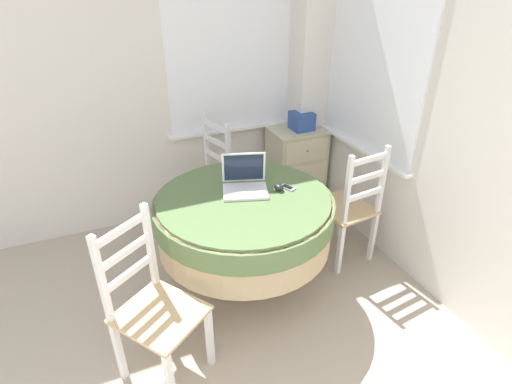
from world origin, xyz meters
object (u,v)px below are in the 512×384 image
at_px(laptop, 245,183).
at_px(dining_chair_near_right_window, 348,208).
at_px(dining_chair_near_back_window, 205,181).
at_px(storage_box, 302,121).
at_px(dining_chair_camera_near, 153,308).
at_px(corner_cabinet, 296,166).
at_px(round_dining_table, 244,217).
at_px(cell_phone, 288,187).
at_px(computer_mouse, 279,187).

xyz_separation_m(laptop, dining_chair_near_right_window, (0.80, -0.09, -0.34)).
distance_m(dining_chair_near_back_window, storage_box, 1.03).
relative_size(dining_chair_camera_near, corner_cabinet, 1.29).
bearing_deg(round_dining_table, storage_box, 44.87).
height_order(round_dining_table, dining_chair_near_back_window, dining_chair_near_back_window).
distance_m(laptop, dining_chair_near_back_window, 0.83).
xyz_separation_m(laptop, cell_phone, (0.27, -0.09, -0.05)).
bearing_deg(dining_chair_near_back_window, cell_phone, -68.23).
bearing_deg(storage_box, dining_chair_near_right_window, -95.28).
distance_m(dining_chair_near_back_window, dining_chair_camera_near, 1.47).
relative_size(laptop, dining_chair_near_right_window, 0.36).
xyz_separation_m(round_dining_table, dining_chair_near_right_window, (0.84, -0.00, -0.13)).
distance_m(cell_phone, dining_chair_near_back_window, 0.96).
xyz_separation_m(round_dining_table, corner_cabinet, (0.90, 0.95, -0.21)).
relative_size(dining_chair_near_right_window, corner_cabinet, 1.29).
bearing_deg(cell_phone, corner_cabinet, 58.35).
xyz_separation_m(computer_mouse, dining_chair_camera_near, (-0.95, -0.45, -0.31)).
bearing_deg(cell_phone, round_dining_table, 179.39).
height_order(cell_phone, storage_box, storage_box).
relative_size(cell_phone, dining_chair_near_right_window, 0.12).
height_order(dining_chair_camera_near, corner_cabinet, dining_chair_camera_near).
bearing_deg(round_dining_table, dining_chair_camera_near, -146.96).
xyz_separation_m(dining_chair_near_right_window, storage_box, (0.09, 0.93, 0.38)).
relative_size(computer_mouse, cell_phone, 0.73).
height_order(corner_cabinet, storage_box, storage_box).
xyz_separation_m(computer_mouse, dining_chair_near_back_window, (-0.27, 0.85, -0.31)).
height_order(cell_phone, dining_chair_near_right_window, dining_chair_near_right_window).
bearing_deg(round_dining_table, cell_phone, -0.61).
xyz_separation_m(round_dining_table, dining_chair_camera_near, (-0.70, -0.46, -0.13)).
xyz_separation_m(laptop, computer_mouse, (0.21, -0.10, -0.03)).
height_order(dining_chair_near_right_window, storage_box, dining_chair_near_right_window).
xyz_separation_m(laptop, corner_cabinet, (0.86, 0.86, -0.41)).
xyz_separation_m(cell_phone, dining_chair_near_right_window, (0.53, 0.00, -0.29)).
xyz_separation_m(computer_mouse, storage_box, (0.68, 0.93, 0.08)).
bearing_deg(corner_cabinet, computer_mouse, -124.50).
bearing_deg(cell_phone, dining_chair_camera_near, -156.01).
xyz_separation_m(corner_cabinet, storage_box, (0.02, -0.02, 0.46)).
height_order(dining_chair_camera_near, storage_box, dining_chair_camera_near).
bearing_deg(computer_mouse, dining_chair_near_right_window, 0.21).
xyz_separation_m(computer_mouse, corner_cabinet, (0.66, 0.95, -0.38)).
bearing_deg(dining_chair_near_right_window, corner_cabinet, 86.33).
relative_size(round_dining_table, laptop, 3.34).
xyz_separation_m(cell_phone, dining_chair_camera_near, (-1.02, -0.45, -0.29)).
distance_m(computer_mouse, dining_chair_near_back_window, 0.95).
distance_m(cell_phone, storage_box, 1.12).
bearing_deg(round_dining_table, dining_chair_near_right_window, -0.17).
bearing_deg(corner_cabinet, dining_chair_near_back_window, -173.83).
relative_size(dining_chair_camera_near, storage_box, 5.08).
bearing_deg(dining_chair_camera_near, computer_mouse, 25.44).
xyz_separation_m(dining_chair_near_back_window, corner_cabinet, (0.93, 0.10, -0.08)).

